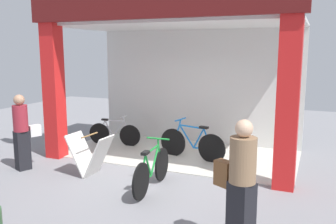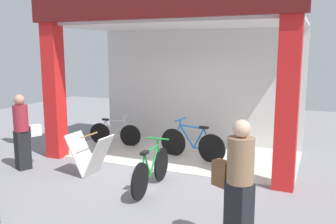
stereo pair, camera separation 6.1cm
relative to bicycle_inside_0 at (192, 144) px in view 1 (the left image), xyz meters
name	(u,v)px [view 1 (the left image)]	position (x,y,z in m)	size (l,w,h in m)	color
ground_plane	(156,170)	(-0.45, -1.04, -0.37)	(19.17, 19.17, 0.00)	gray
shop_facade	(179,67)	(-0.45, 0.34, 1.76)	(5.78, 3.02, 4.01)	beige
bicycle_inside_0	(192,144)	(0.00, 0.00, 0.00)	(1.68, 0.46, 0.93)	black
bicycle_inside_1	(114,133)	(-2.34, 0.41, -0.05)	(1.46, 0.40, 0.80)	black
bicycle_parked_0	(152,170)	(-0.06, -2.04, -0.01)	(0.45, 1.64, 0.90)	black
sandwich_board_sign	(90,155)	(-1.55, -1.83, 0.05)	(0.88, 0.54, 0.86)	silver
pedestrian_0	(241,184)	(1.82, -3.46, 0.51)	(0.63, 0.49, 1.70)	black
pedestrian_2	(22,132)	(-3.08, -2.06, 0.45)	(0.42, 0.61, 1.61)	black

